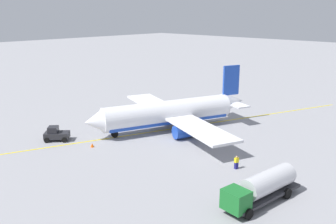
# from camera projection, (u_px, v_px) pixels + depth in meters

# --- Properties ---
(ground_plane) EXTENTS (400.00, 400.00, 0.00)m
(ground_plane) POSITION_uv_depth(u_px,v_px,m) (168.00, 129.00, 61.26)
(ground_plane) COLOR #939399
(airplane) EXTENTS (28.26, 31.22, 9.89)m
(airplane) POSITION_uv_depth(u_px,v_px,m) (170.00, 113.00, 60.73)
(airplane) COLOR white
(airplane) RESTS_ON ground
(fuel_tanker) EXTENTS (10.40, 3.76, 3.15)m
(fuel_tanker) POSITION_uv_depth(u_px,v_px,m) (262.00, 187.00, 37.47)
(fuel_tanker) COLOR #2D2D33
(fuel_tanker) RESTS_ON ground
(pushback_tug) EXTENTS (4.05, 4.00, 2.20)m
(pushback_tug) POSITION_uv_depth(u_px,v_px,m) (56.00, 134.00, 55.79)
(pushback_tug) COLOR #232328
(pushback_tug) RESTS_ON ground
(refueling_worker) EXTENTS (0.58, 0.45, 1.71)m
(refueling_worker) POSITION_uv_depth(u_px,v_px,m) (236.00, 163.00, 45.79)
(refueling_worker) COLOR navy
(refueling_worker) RESTS_ON ground
(safety_cone_nose) EXTENTS (0.53, 0.53, 0.59)m
(safety_cone_nose) POSITION_uv_depth(u_px,v_px,m) (92.00, 145.00, 53.26)
(safety_cone_nose) COLOR #F2590F
(safety_cone_nose) RESTS_ON ground
(taxi_line_marking) EXTENTS (72.14, 26.86, 0.01)m
(taxi_line_marking) POSITION_uv_depth(u_px,v_px,m) (168.00, 129.00, 61.26)
(taxi_line_marking) COLOR yellow
(taxi_line_marking) RESTS_ON ground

